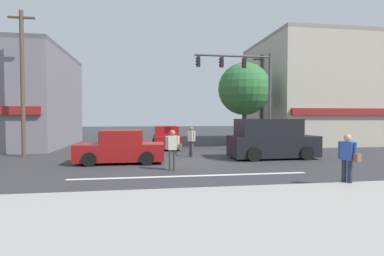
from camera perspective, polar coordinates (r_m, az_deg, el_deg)
ground_plane at (r=14.74m, az=-2.03°, el=-6.52°), size 120.00×120.00×0.00m
lane_marking_stripe at (r=11.32m, az=0.08°, el=-9.10°), size 9.00×0.24×0.01m
sidewalk_curb at (r=6.57m, az=7.12°, el=-16.71°), size 40.00×5.00×0.16m
building_right_corner at (r=29.16m, az=23.73°, el=6.19°), size 11.62×9.90×8.80m
street_tree at (r=22.72m, az=9.95°, el=7.32°), size 3.89×3.89×6.26m
utility_pole_near_left at (r=19.20m, az=-29.57°, el=7.74°), size 1.40×0.22×8.08m
utility_pole_far_right at (r=26.01m, az=13.03°, el=5.68°), size 1.40×0.22×7.45m
traffic_light_mast at (r=19.09m, az=10.98°, el=8.34°), size 4.89×0.27×6.20m
van_waiting_far at (r=16.49m, az=14.86°, el=-2.16°), size 4.63×2.11×2.11m
sedan_crossing_center at (r=14.74m, az=-13.41°, el=-3.79°), size 4.13×1.94×1.58m
sedan_parked_curbside at (r=21.30m, az=-4.90°, el=-1.97°), size 1.91×4.11×1.58m
pedestrian_foreground_with_bag at (r=10.52m, az=27.57°, el=-4.96°), size 0.46×0.67×1.67m
pedestrian_mid_crossing at (r=16.71m, az=-0.20°, el=-2.22°), size 0.52×0.64×1.67m
pedestrian_far_side at (r=12.33m, az=-3.61°, el=-3.74°), size 0.67×0.31×1.67m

